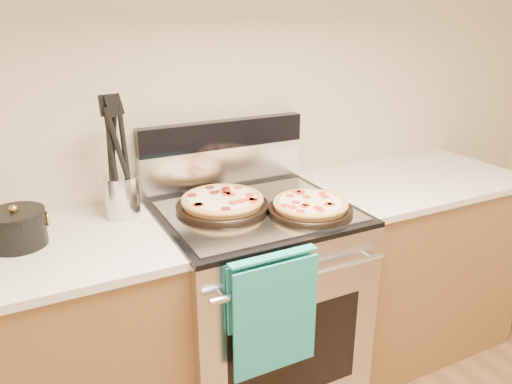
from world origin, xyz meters
name	(u,v)px	position (x,y,z in m)	size (l,w,h in m)	color
wall_back	(218,89)	(0.00, 2.00, 1.35)	(4.00, 4.00, 0.00)	#C8B890
range_body	(255,309)	(0.00, 1.65, 0.45)	(0.76, 0.68, 0.90)	#B7B7BC
oven_window	(295,354)	(0.00, 1.31, 0.45)	(0.56, 0.01, 0.40)	black
cooktop	(255,211)	(0.00, 1.65, 0.91)	(0.76, 0.68, 0.02)	black
backsplash_lower	(223,167)	(0.00, 1.96, 1.01)	(0.76, 0.06, 0.18)	silver
backsplash_upper	(223,134)	(0.00, 1.96, 1.16)	(0.76, 0.06, 0.12)	black
oven_handle	(303,277)	(0.00, 1.27, 0.80)	(0.03, 0.03, 0.70)	silver
dish_towel	(273,311)	(-0.12, 1.27, 0.70)	(0.32, 0.05, 0.42)	teal
foil_sheet	(258,211)	(0.00, 1.62, 0.92)	(0.70, 0.55, 0.01)	gray
cabinet_left	(36,369)	(-0.88, 1.68, 0.44)	(1.00, 0.62, 0.88)	brown
countertop_left	(15,258)	(-0.88, 1.68, 0.90)	(1.02, 0.64, 0.03)	#BEB6AA
cabinet_right	(404,264)	(0.88, 1.68, 0.44)	(1.00, 0.62, 0.88)	brown
countertop_right	(414,180)	(0.88, 1.68, 0.90)	(1.02, 0.64, 0.03)	#BEB6AA
pepperoni_pizza_back	(222,202)	(-0.12, 1.71, 0.95)	(0.37, 0.37, 0.05)	#B57537
pepperoni_pizza_front	(310,206)	(0.18, 1.52, 0.95)	(0.33, 0.33, 0.04)	#B57537
utensil_crock	(122,196)	(-0.48, 1.84, 0.99)	(0.13, 0.13, 0.17)	silver
saucepan	(17,230)	(-0.86, 1.75, 0.97)	(0.19, 0.19, 0.12)	black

